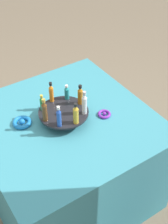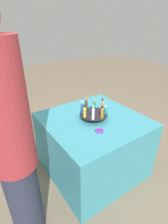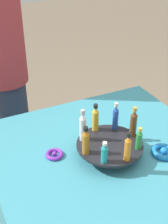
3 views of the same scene
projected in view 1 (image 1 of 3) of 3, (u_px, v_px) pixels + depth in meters
name	position (u px, v px, depth m)	size (l,w,h in m)	color
ground_plane	(68.00, 190.00, 2.31)	(12.00, 12.00, 0.00)	#756651
party_table	(66.00, 158.00, 2.08)	(1.01, 1.01, 0.70)	teal
display_stand	(64.00, 114.00, 1.82)	(0.29, 0.29, 0.06)	black
bottle_teal	(67.00, 92.00, 1.87)	(0.03, 0.03, 0.10)	teal
bottle_orange	(51.00, 93.00, 1.84)	(0.03, 0.03, 0.13)	orange
bottle_green	(42.00, 103.00, 1.79)	(0.03, 0.03, 0.11)	#288438
bottle_brown	(45.00, 111.00, 1.71)	(0.03, 0.03, 0.15)	brown
bottle_blue	(59.00, 117.00, 1.68)	(0.03, 0.03, 0.14)	#234CAD
bottle_gold	(76.00, 114.00, 1.70)	(0.03, 0.03, 0.14)	gold
bottle_clear	(84.00, 104.00, 1.75)	(0.03, 0.03, 0.15)	silver
bottle_amber	(80.00, 95.00, 1.83)	(0.03, 0.03, 0.13)	#AD6B19
ribbon_bow_purple	(104.00, 114.00, 1.88)	(0.08, 0.08, 0.02)	purple
ribbon_bow_blue	(22.00, 122.00, 1.81)	(0.11, 0.11, 0.03)	blue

